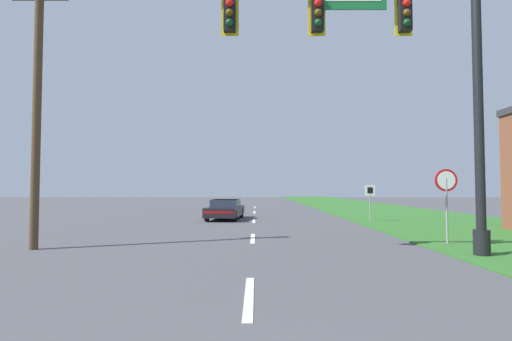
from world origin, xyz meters
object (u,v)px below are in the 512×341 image
Objects in this scene: route_sign_post at (372,195)px; utility_pole_near at (39,103)px; signal_mast at (407,69)px; car_ahead at (227,209)px; stop_sign at (448,189)px.

route_sign_post is 0.23× the size of utility_pole_near.
signal_mast reaches higher than car_ahead.
car_ahead is 13.47m from utility_pole_near.
utility_pole_near is at bearing -143.09° from route_sign_post.
utility_pole_near is (-5.03, -11.85, 3.98)m from car_ahead.
route_sign_post is (8.28, -1.85, 0.92)m from car_ahead.
car_ahead is 0.53× the size of utility_pole_near.
stop_sign is at bearing 46.43° from signal_mast.
stop_sign is (8.29, -10.82, 1.26)m from car_ahead.
utility_pole_near is (-11.12, 1.29, -0.70)m from signal_mast.
stop_sign is at bearing 4.40° from utility_pole_near.
utility_pole_near is (-13.32, -1.03, 2.72)m from stop_sign.
car_ahead is 2.31× the size of route_sign_post.
utility_pole_near is at bearing 173.41° from signal_mast.
signal_mast is 4.67m from stop_sign.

